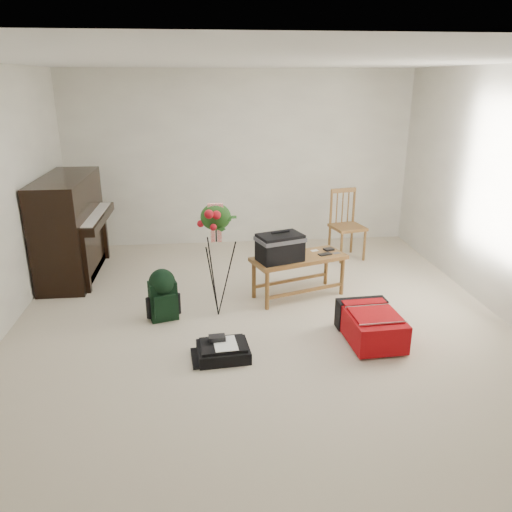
{
  "coord_description": "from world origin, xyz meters",
  "views": [
    {
      "loc": [
        -0.51,
        -4.52,
        2.35
      ],
      "look_at": [
        -0.01,
        0.35,
        0.61
      ],
      "focal_mm": 35.0,
      "sensor_mm": 36.0,
      "label": 1
    }
  ],
  "objects": [
    {
      "name": "ceiling",
      "position": [
        0.0,
        0.0,
        2.5
      ],
      "size": [
        5.0,
        5.5,
        0.01
      ],
      "primitive_type": "cube",
      "color": "white",
      "rests_on": "wall_back"
    },
    {
      "name": "wall_back",
      "position": [
        0.0,
        2.75,
        1.25
      ],
      "size": [
        5.0,
        0.04,
        2.5
      ],
      "primitive_type": "cube",
      "color": "white",
      "rests_on": "floor"
    },
    {
      "name": "dining_chair",
      "position": [
        1.4,
        1.9,
        0.46
      ],
      "size": [
        0.49,
        0.49,
        0.95
      ],
      "rotation": [
        0.0,
        0.0,
        0.23
      ],
      "color": "brown",
      "rests_on": "floor"
    },
    {
      "name": "green_backpack",
      "position": [
        -0.98,
        0.21,
        0.3
      ],
      "size": [
        0.31,
        0.29,
        0.55
      ],
      "rotation": [
        0.0,
        0.0,
        0.27
      ],
      "color": "black",
      "rests_on": "floor"
    },
    {
      "name": "piano",
      "position": [
        -2.19,
        1.6,
        0.6
      ],
      "size": [
        0.71,
        1.5,
        1.25
      ],
      "color": "black",
      "rests_on": "floor"
    },
    {
      "name": "black_duffel",
      "position": [
        -0.41,
        -0.61,
        0.07
      ],
      "size": [
        0.49,
        0.4,
        0.19
      ],
      "rotation": [
        0.0,
        0.0,
        0.09
      ],
      "color": "black",
      "rests_on": "floor"
    },
    {
      "name": "bench",
      "position": [
        0.33,
        0.63,
        0.58
      ],
      "size": [
        1.14,
        0.75,
        0.82
      ],
      "rotation": [
        0.0,
        0.0,
        0.33
      ],
      "color": "brown",
      "rests_on": "floor"
    },
    {
      "name": "floor",
      "position": [
        0.0,
        0.0,
        0.0
      ],
      "size": [
        5.0,
        5.5,
        0.01
      ],
      "primitive_type": "cube",
      "color": "#BAAC96",
      "rests_on": "ground"
    },
    {
      "name": "flower_stand",
      "position": [
        -0.42,
        0.25,
        0.6
      ],
      "size": [
        0.41,
        0.41,
        1.24
      ],
      "rotation": [
        0.0,
        0.0,
        -0.05
      ],
      "color": "black",
      "rests_on": "floor"
    },
    {
      "name": "red_suitcase",
      "position": [
        1.0,
        -0.39,
        0.16
      ],
      "size": [
        0.51,
        0.73,
        0.3
      ],
      "rotation": [
        0.0,
        0.0,
        0.06
      ],
      "color": "red",
      "rests_on": "floor"
    }
  ]
}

